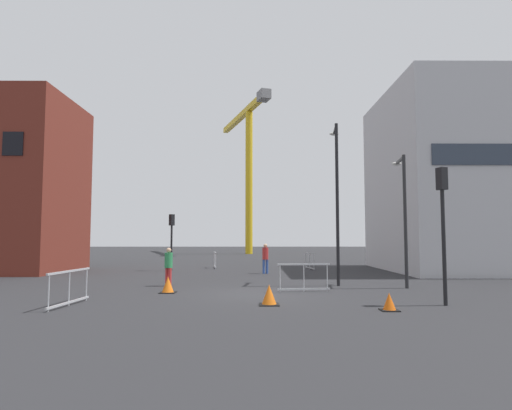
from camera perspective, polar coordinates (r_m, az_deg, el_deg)
name	(u,v)px	position (r m, az deg, el deg)	size (l,w,h in m)	color
ground	(257,294)	(16.40, 0.11, -11.56)	(160.00, 160.00, 0.00)	#28282B
brick_building	(3,185)	(30.91, -30.23, 2.28)	(8.28, 7.08, 10.57)	maroon
office_block	(460,181)	(30.58, 25.20, 2.87)	(9.51, 10.68, 11.32)	#B7B7BC
construction_crane	(248,151)	(56.16, -1.08, 7.05)	(6.68, 17.87, 19.00)	gold
streetlamp_tall	(337,190)	(19.55, 10.54, 1.98)	(0.46, 1.62, 7.11)	black
streetlamp_short	(404,207)	(19.34, 18.77, -0.20)	(0.50, 1.71, 5.53)	#232326
traffic_light_crosswalk	(172,232)	(27.82, -10.98, -3.54)	(0.36, 0.38, 3.52)	black
traffic_light_island	(443,213)	(14.74, 23.25, -0.95)	(0.31, 0.39, 4.27)	black
pedestrian_walking	(265,256)	(25.22, 1.24, -6.73)	(0.34, 0.34, 1.71)	#33519E
pedestrian_waiting	(169,264)	(19.25, -11.38, -7.56)	(0.34, 0.34, 1.64)	red
safety_barrier_mid_span	(304,277)	(17.07, 6.29, -9.35)	(2.05, 0.31, 1.08)	#B2B5BA
safety_barrier_right_run	(215,260)	(29.83, -5.39, -7.15)	(0.31, 1.81, 1.08)	#B2B5BA
safety_barrier_rear	(69,287)	(14.72, -23.27, -9.85)	(0.30, 2.47, 1.08)	#B2B5BA
safety_barrier_left_run	(310,261)	(28.71, 7.05, -7.25)	(0.37, 2.13, 1.08)	#9EA0A5
traffic_cone_orange	(389,302)	(13.28, 17.05, -12.10)	(0.50, 0.50, 0.51)	black
traffic_cone_striped	(168,285)	(16.99, -11.46, -10.27)	(0.60, 0.60, 0.61)	black
traffic_cone_on_verge	(269,295)	(13.76, 1.73, -11.76)	(0.62, 0.62, 0.62)	black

